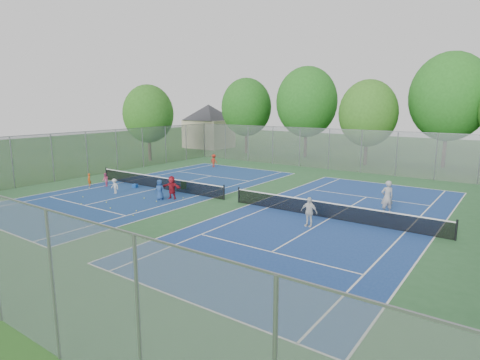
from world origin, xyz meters
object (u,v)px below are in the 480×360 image
Objects in this scene: net_left at (158,183)px; ball_hopper at (184,185)px; instructor at (387,197)px; ball_crate at (135,186)px; net_right at (330,211)px.

net_left reaches higher than ball_hopper.
ball_hopper is 14.79m from instructor.
instructor is at bearing 11.73° from ball_crate.
net_left is 1.97m from ball_hopper.
net_left is 1.00× the size of net_right.
ball_hopper is (1.65, 1.06, -0.15)m from net_left.
instructor reaches higher than ball_hopper.
ball_crate is 0.16× the size of instructor.
ball_hopper is (-12.35, 1.06, -0.15)m from net_right.
instructor is (2.32, 2.89, 0.55)m from net_right.
ball_crate is at bearing -150.38° from ball_hopper.
ball_crate is at bearing -26.77° from instructor.
net_right is 39.02× the size of ball_crate.
instructor is (18.01, 3.74, 0.87)m from ball_crate.
net_right reaches higher than ball_crate.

